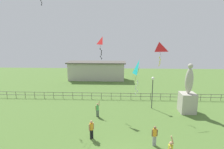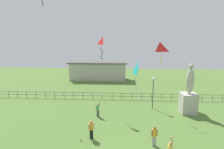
% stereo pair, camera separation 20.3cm
% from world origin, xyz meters
% --- Properties ---
extents(statue_monument, '(1.70, 1.70, 5.76)m').
position_xyz_m(statue_monument, '(7.65, 9.97, 1.83)').
color(statue_monument, '#B2AD9E').
rests_on(statue_monument, ground_plane).
extents(lamppost, '(0.36, 0.36, 3.98)m').
position_xyz_m(lamppost, '(3.75, 10.95, 2.93)').
color(lamppost, '#38383D').
rests_on(lamppost, ground_plane).
extents(person_0, '(0.51, 0.31, 1.70)m').
position_xyz_m(person_0, '(2.59, 3.12, 0.98)').
color(person_0, '#99999E').
rests_on(person_0, ground_plane).
extents(person_1, '(0.43, 0.36, 1.70)m').
position_xyz_m(person_1, '(-2.62, 3.86, 0.98)').
color(person_1, black).
rests_on(person_1, ground_plane).
extents(person_3, '(0.47, 0.29, 1.83)m').
position_xyz_m(person_3, '(-2.65, 8.28, 0.92)').
color(person_3, '#3F4C47').
rests_on(person_3, ground_plane).
extents(kite_0, '(0.72, 0.84, 3.00)m').
position_xyz_m(kite_0, '(1.36, 4.62, 6.05)').
color(kite_0, '#19B2B2').
extents(kite_2, '(0.93, 0.98, 2.57)m').
position_xyz_m(kite_2, '(-2.24, 10.60, 8.10)').
color(kite_2, red).
extents(kite_3, '(1.32, 1.14, 2.62)m').
position_xyz_m(kite_3, '(4.12, 10.27, 7.44)').
color(kite_3, red).
extents(waterfront_railing, '(36.05, 0.06, 0.95)m').
position_xyz_m(waterfront_railing, '(-0.24, 14.00, 0.62)').
color(waterfront_railing, '#4C4742').
rests_on(waterfront_railing, ground_plane).
extents(pavilion_building, '(11.91, 3.78, 3.74)m').
position_xyz_m(pavilion_building, '(-5.01, 26.00, 1.90)').
color(pavilion_building, '#B7B2A3').
rests_on(pavilion_building, ground_plane).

